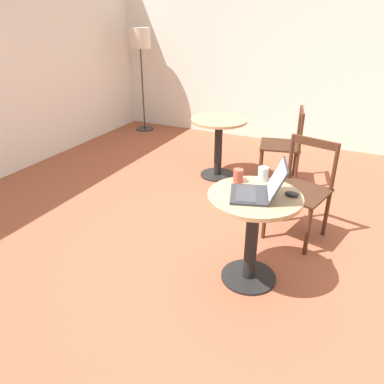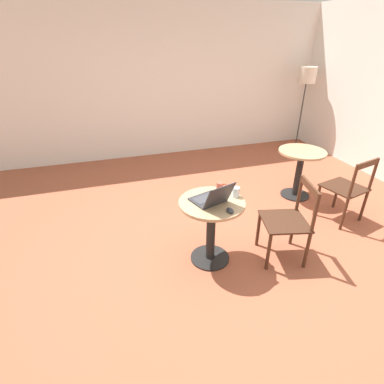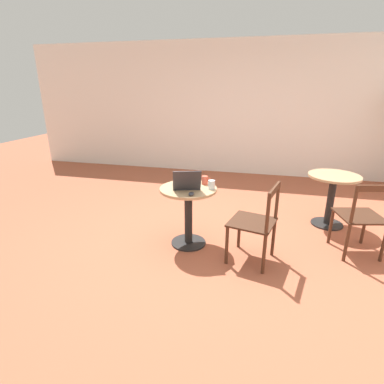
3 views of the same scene
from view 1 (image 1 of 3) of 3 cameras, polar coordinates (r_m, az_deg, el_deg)
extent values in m
plane|color=#9E5138|center=(3.16, 7.78, -10.15)|extent=(16.00, 16.00, 0.00)
cube|color=white|center=(5.75, 19.73, 19.62)|extent=(0.06, 9.40, 2.70)
cylinder|color=black|center=(2.97, 8.58, -12.62)|extent=(0.42, 0.42, 0.02)
cylinder|color=black|center=(2.78, 9.04, -7.11)|extent=(0.09, 0.09, 0.66)
cylinder|color=tan|center=(2.60, 9.57, -0.73)|extent=(0.66, 0.66, 0.03)
cylinder|color=black|center=(4.66, 3.88, 2.67)|extent=(0.42, 0.42, 0.02)
cylinder|color=black|center=(4.54, 4.01, 6.62)|extent=(0.09, 0.09, 0.66)
cylinder|color=tan|center=(4.43, 4.15, 10.84)|extent=(0.66, 0.66, 0.03)
cylinder|color=#472819|center=(3.22, 17.20, -5.82)|extent=(0.04, 0.04, 0.44)
cylinder|color=#472819|center=(3.35, 11.03, -3.68)|extent=(0.04, 0.04, 0.44)
cylinder|color=#472819|center=(3.55, 19.80, -3.10)|extent=(0.04, 0.04, 0.44)
cylinder|color=#472819|center=(3.67, 14.09, -1.26)|extent=(0.04, 0.04, 0.44)
cube|color=#3C2215|center=(3.34, 16.00, 0.05)|extent=(0.54, 0.54, 0.02)
cylinder|color=#472819|center=(3.36, 20.93, 3.57)|extent=(0.04, 0.04, 0.41)
cylinder|color=#472819|center=(3.49, 14.87, 5.27)|extent=(0.04, 0.04, 0.41)
cube|color=#472819|center=(3.37, 18.24, 7.16)|extent=(0.12, 0.42, 0.07)
cylinder|color=#472819|center=(4.36, 10.35, 3.56)|extent=(0.04, 0.04, 0.44)
cylinder|color=#472819|center=(4.73, 10.62, 5.35)|extent=(0.04, 0.04, 0.44)
cylinder|color=#472819|center=(4.36, 15.55, 3.05)|extent=(0.04, 0.04, 0.44)
cylinder|color=#472819|center=(4.73, 15.43, 4.88)|extent=(0.04, 0.04, 0.44)
cube|color=#3C2215|center=(4.46, 13.28, 6.98)|extent=(0.54, 0.54, 0.02)
cylinder|color=#472819|center=(4.22, 16.27, 8.64)|extent=(0.04, 0.04, 0.41)
cylinder|color=#472819|center=(4.60, 16.09, 10.06)|extent=(0.04, 0.04, 0.41)
cube|color=#472819|center=(4.37, 16.46, 11.54)|extent=(0.42, 0.12, 0.07)
cylinder|color=#333333|center=(6.57, -7.18, 9.53)|extent=(0.29, 0.29, 0.02)
cylinder|color=#333333|center=(6.42, -7.51, 15.16)|extent=(0.02, 0.02, 1.31)
cylinder|color=beige|center=(6.32, -7.96, 22.25)|extent=(0.33, 0.33, 0.30)
cube|color=#2D2D33|center=(2.57, 8.66, -0.41)|extent=(0.37, 0.33, 0.02)
cube|color=#38383D|center=(2.57, 8.23, -0.17)|extent=(0.29, 0.21, 0.00)
cube|color=#2D2D33|center=(2.53, 12.82, 1.86)|extent=(0.32, 0.20, 0.23)
cube|color=#9EB2C6|center=(2.53, 12.72, 1.91)|extent=(0.30, 0.18, 0.21)
ellipsoid|color=#2D2D33|center=(2.63, 15.00, -0.28)|extent=(0.06, 0.10, 0.03)
cylinder|color=#C64C38|center=(2.76, 7.05, 2.49)|extent=(0.07, 0.07, 0.10)
torus|color=#C64C38|center=(2.80, 7.39, 2.94)|extent=(0.06, 0.01, 0.06)
cylinder|color=silver|center=(2.82, 10.79, 2.75)|extent=(0.08, 0.08, 0.10)
camera|label=2|loc=(2.21, 83.80, 12.03)|focal=28.00mm
camera|label=3|loc=(3.96, 67.18, 9.95)|focal=28.00mm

